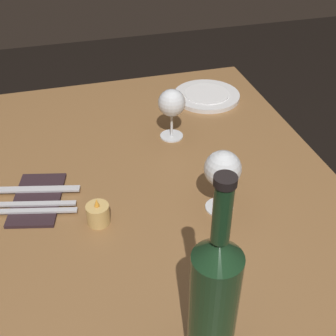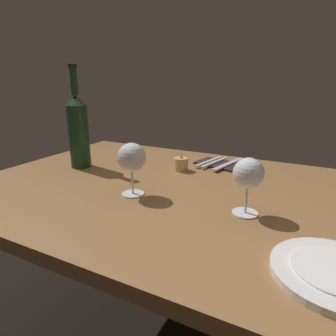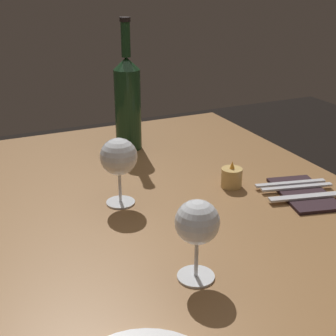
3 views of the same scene
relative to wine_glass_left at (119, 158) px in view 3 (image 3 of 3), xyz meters
name	(u,v)px [view 3 (image 3 of 3)]	position (x,y,z in m)	size (l,w,h in m)	color
dining_table	(180,242)	(0.08, 0.11, -0.20)	(1.30, 0.90, 0.74)	olive
wine_glass_left	(119,158)	(0.00, 0.00, 0.00)	(0.08, 0.08, 0.16)	white
wine_glass_right	(197,224)	(0.33, 0.02, 0.00)	(0.08, 0.08, 0.15)	white
wine_bottle	(128,101)	(-0.34, 0.15, 0.03)	(0.08, 0.08, 0.38)	#19381E
votive_candle	(232,178)	(0.03, 0.28, -0.09)	(0.05, 0.05, 0.07)	#DBB266
folded_napkin	(303,194)	(0.14, 0.41, -0.11)	(0.21, 0.15, 0.01)	#2D1E23
fork_inner	(297,187)	(0.12, 0.41, -0.10)	(0.06, 0.18, 0.00)	silver
fork_outer	(290,183)	(0.09, 0.41, -0.10)	(0.06, 0.18, 0.00)	silver
table_knife	(312,196)	(0.17, 0.41, -0.10)	(0.07, 0.21, 0.00)	silver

